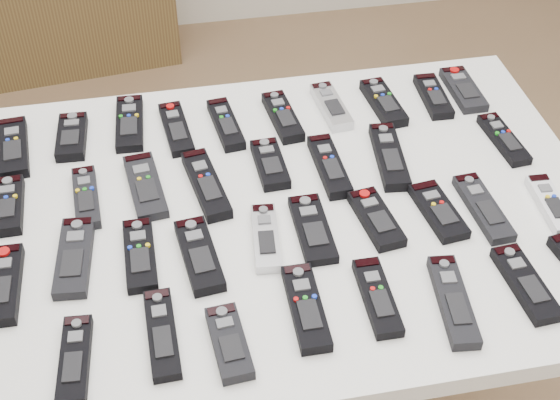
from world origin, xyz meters
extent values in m
plane|color=olive|center=(0.00, 0.00, 0.00)|extent=(4.00, 4.00, 0.00)
cube|color=white|center=(0.03, -0.11, 0.76)|extent=(1.25, 0.88, 0.04)
cylinder|color=beige|center=(-0.54, 0.27, 0.37)|extent=(0.04, 0.04, 0.74)
cylinder|color=beige|center=(0.59, 0.27, 0.37)|extent=(0.04, 0.04, 0.74)
cube|color=black|center=(-0.49, 0.16, 0.79)|extent=(0.07, 0.19, 0.02)
cube|color=black|center=(-0.37, 0.17, 0.79)|extent=(0.07, 0.15, 0.02)
cube|color=black|center=(-0.25, 0.20, 0.79)|extent=(0.07, 0.19, 0.02)
cube|color=black|center=(-0.15, 0.16, 0.79)|extent=(0.06, 0.18, 0.02)
cube|color=black|center=(-0.04, 0.16, 0.79)|extent=(0.06, 0.17, 0.02)
cube|color=black|center=(0.08, 0.16, 0.79)|extent=(0.07, 0.17, 0.02)
cube|color=#B7B7BC|center=(0.20, 0.18, 0.79)|extent=(0.06, 0.17, 0.02)
cube|color=black|center=(0.32, 0.17, 0.79)|extent=(0.07, 0.17, 0.02)
cube|color=black|center=(0.44, 0.18, 0.79)|extent=(0.06, 0.16, 0.02)
cube|color=black|center=(0.51, 0.19, 0.79)|extent=(0.06, 0.16, 0.02)
cube|color=black|center=(-0.49, -0.02, 0.79)|extent=(0.06, 0.15, 0.02)
cube|color=black|center=(-0.34, -0.03, 0.79)|extent=(0.05, 0.17, 0.02)
cube|color=black|center=(-0.22, -0.01, 0.79)|extent=(0.08, 0.19, 0.02)
cube|color=black|center=(-0.11, -0.03, 0.79)|extent=(0.08, 0.20, 0.02)
cube|color=black|center=(0.03, 0.01, 0.79)|extent=(0.06, 0.15, 0.02)
cube|color=black|center=(0.15, -0.02, 0.79)|extent=(0.05, 0.18, 0.02)
cube|color=black|center=(0.27, -0.02, 0.79)|extent=(0.07, 0.20, 0.02)
cube|color=black|center=(0.53, 0.00, 0.79)|extent=(0.06, 0.17, 0.02)
cube|color=black|center=(-0.48, -0.23, 0.79)|extent=(0.06, 0.17, 0.02)
cube|color=black|center=(-0.36, -0.18, 0.79)|extent=(0.07, 0.19, 0.02)
cube|color=black|center=(-0.25, -0.20, 0.79)|extent=(0.05, 0.17, 0.02)
cube|color=black|center=(-0.14, -0.22, 0.79)|extent=(0.08, 0.18, 0.02)
cube|color=#B7B7BC|center=(-0.02, -0.20, 0.79)|extent=(0.06, 0.17, 0.02)
cube|color=black|center=(0.07, -0.19, 0.79)|extent=(0.06, 0.17, 0.02)
cube|color=black|center=(0.20, -0.19, 0.79)|extent=(0.08, 0.16, 0.02)
cube|color=black|center=(0.32, -0.19, 0.79)|extent=(0.08, 0.16, 0.02)
cube|color=black|center=(0.41, -0.20, 0.79)|extent=(0.06, 0.19, 0.02)
cube|color=silver|center=(0.54, -0.21, 0.79)|extent=(0.05, 0.16, 0.02)
cube|color=black|center=(-0.36, -0.41, 0.79)|extent=(0.06, 0.17, 0.02)
cube|color=black|center=(-0.22, -0.38, 0.79)|extent=(0.05, 0.18, 0.02)
cube|color=black|center=(-0.12, -0.42, 0.79)|extent=(0.06, 0.15, 0.02)
cube|color=black|center=(0.02, -0.38, 0.79)|extent=(0.05, 0.18, 0.02)
cube|color=black|center=(0.15, -0.38, 0.79)|extent=(0.05, 0.17, 0.02)
cube|color=black|center=(0.27, -0.41, 0.79)|extent=(0.07, 0.20, 0.02)
cube|color=black|center=(0.41, -0.39, 0.79)|extent=(0.06, 0.17, 0.02)
camera|label=1|loc=(-0.18, -1.20, 1.81)|focal=50.00mm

